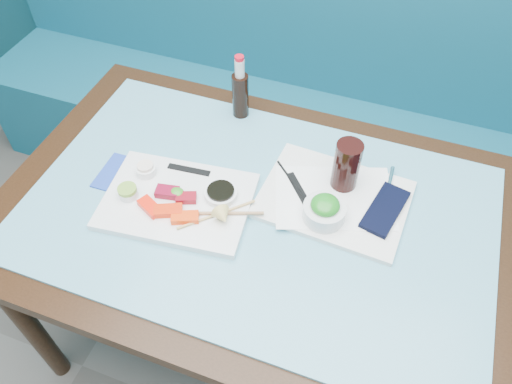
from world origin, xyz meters
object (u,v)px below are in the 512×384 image
(serving_tray, at_px, (334,199))
(cola_bottle_body, at_px, (240,96))
(seaweed_bowl, at_px, (324,212))
(dining_table, at_px, (257,230))
(cola_glass, at_px, (346,165))
(booth_bench, at_px, (325,121))
(blue_napkin, at_px, (124,175))
(sashimi_plate, at_px, (178,201))

(serving_tray, xyz_separation_m, cola_bottle_body, (-0.36, 0.25, 0.06))
(seaweed_bowl, bearing_deg, serving_tray, 82.41)
(dining_table, xyz_separation_m, cola_glass, (0.19, 0.15, 0.18))
(booth_bench, distance_m, cola_bottle_body, 0.70)
(seaweed_bowl, xyz_separation_m, blue_napkin, (-0.57, -0.04, -0.03))
(serving_tray, height_order, seaweed_bowl, seaweed_bowl)
(seaweed_bowl, bearing_deg, booth_bench, 101.91)
(booth_bench, height_order, sashimi_plate, booth_bench)
(booth_bench, relative_size, serving_tray, 7.82)
(booth_bench, bearing_deg, sashimi_plate, -103.06)
(dining_table, distance_m, cola_glass, 0.30)
(serving_tray, height_order, cola_glass, cola_glass)
(dining_table, xyz_separation_m, sashimi_plate, (-0.21, -0.05, 0.10))
(seaweed_bowl, distance_m, blue_napkin, 0.57)
(dining_table, xyz_separation_m, blue_napkin, (-0.39, -0.02, 0.09))
(sashimi_plate, bearing_deg, serving_tray, 14.93)
(cola_bottle_body, bearing_deg, blue_napkin, -120.57)
(booth_bench, relative_size, blue_napkin, 21.93)
(serving_tray, bearing_deg, booth_bench, 107.23)
(sashimi_plate, xyz_separation_m, serving_tray, (0.39, 0.15, -0.00))
(seaweed_bowl, height_order, blue_napkin, seaweed_bowl)
(sashimi_plate, height_order, seaweed_bowl, seaweed_bowl)
(cola_bottle_body, distance_m, blue_napkin, 0.42)
(sashimi_plate, distance_m, serving_tray, 0.42)
(sashimi_plate, height_order, cola_bottle_body, cola_bottle_body)
(seaweed_bowl, distance_m, cola_bottle_body, 0.48)
(dining_table, xyz_separation_m, serving_tray, (0.18, 0.10, 0.10))
(cola_glass, bearing_deg, serving_tray, -100.30)
(blue_napkin, bearing_deg, serving_tray, 11.26)
(serving_tray, relative_size, cola_bottle_body, 2.66)
(cola_bottle_body, xyz_separation_m, blue_napkin, (-0.21, -0.36, -0.07))
(sashimi_plate, relative_size, serving_tray, 1.01)
(cola_glass, relative_size, cola_bottle_body, 1.01)
(sashimi_plate, relative_size, cola_glass, 2.65)
(booth_bench, distance_m, blue_napkin, 1.02)
(dining_table, distance_m, sashimi_plate, 0.24)
(dining_table, relative_size, blue_napkin, 10.23)
(booth_bench, xyz_separation_m, cola_glass, (0.19, -0.68, 0.47))
(dining_table, bearing_deg, blue_napkin, -177.78)
(seaweed_bowl, bearing_deg, blue_napkin, -175.98)
(cola_glass, bearing_deg, booth_bench, 105.66)
(cola_bottle_body, relative_size, blue_napkin, 1.05)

